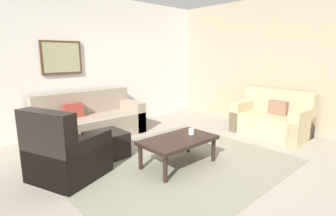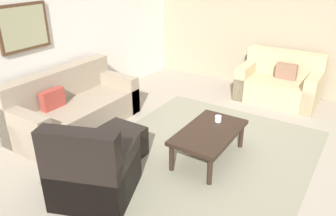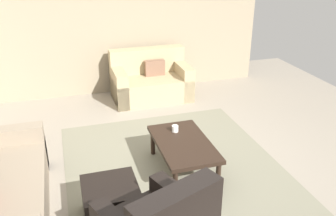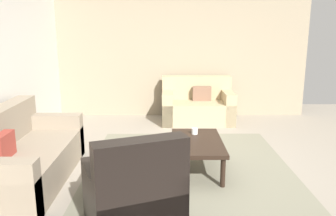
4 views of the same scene
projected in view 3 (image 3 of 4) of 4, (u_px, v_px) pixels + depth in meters
ground_plane at (175, 170)px, 4.65m from camera, size 8.00×8.00×0.00m
stone_feature_panel at (125, 17)px, 6.69m from camera, size 0.12×5.20×2.80m
area_rug at (175, 170)px, 4.65m from camera, size 3.17×2.69×0.01m
couch_loveseat at (150, 82)px, 6.76m from camera, size 0.85×1.38×0.88m
ottoman at (111, 202)px, 3.78m from camera, size 0.56×0.56×0.40m
coffee_table at (183, 145)px, 4.51m from camera, size 1.10×0.64×0.41m
cup at (175, 129)px, 4.72m from camera, size 0.08×0.08×0.08m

